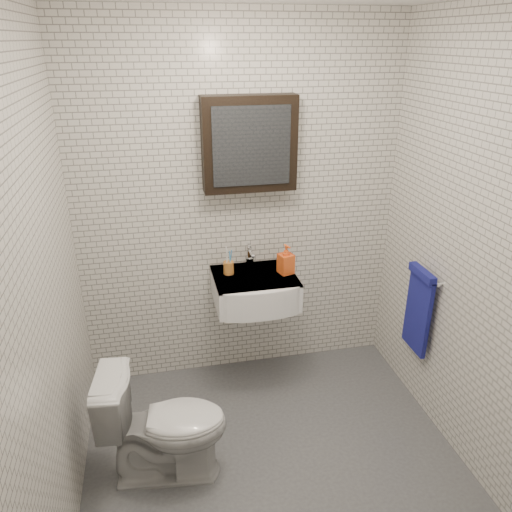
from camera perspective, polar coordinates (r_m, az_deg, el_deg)
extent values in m
cube|color=#474A4F|center=(3.23, 2.02, -22.07)|extent=(2.20, 2.00, 0.01)
cube|color=silver|center=(3.40, -1.80, 5.39)|extent=(2.20, 0.02, 2.50)
cube|color=silver|center=(1.69, 11.25, -15.96)|extent=(2.20, 0.02, 2.50)
cube|color=silver|center=(2.48, -23.07, -3.84)|extent=(0.02, 2.00, 2.50)
cube|color=silver|center=(2.95, 23.59, 0.40)|extent=(0.02, 2.00, 2.50)
cube|color=white|center=(3.40, -0.17, -3.75)|extent=(0.55, 0.45, 0.20)
cylinder|color=silver|center=(3.38, -0.24, -2.27)|extent=(0.31, 0.31, 0.02)
cylinder|color=silver|center=(3.38, -0.24, -2.15)|extent=(0.04, 0.04, 0.01)
cube|color=white|center=(3.36, -0.17, -2.31)|extent=(0.55, 0.45, 0.01)
cylinder|color=silver|center=(3.49, -0.74, -0.63)|extent=(0.06, 0.06, 0.06)
cylinder|color=silver|center=(3.47, -0.74, 0.27)|extent=(0.03, 0.03, 0.08)
cylinder|color=silver|center=(3.40, -0.54, 0.34)|extent=(0.02, 0.12, 0.02)
cube|color=silver|center=(3.47, -0.85, 1.30)|extent=(0.02, 0.09, 0.01)
cube|color=black|center=(3.23, -0.78, 12.67)|extent=(0.60, 0.14, 0.60)
cube|color=#3F444C|center=(3.16, -0.50, 12.41)|extent=(0.49, 0.01, 0.49)
cylinder|color=silver|center=(3.31, 18.83, -2.08)|extent=(0.02, 0.30, 0.02)
cylinder|color=silver|center=(3.42, 18.06, -1.14)|extent=(0.04, 0.02, 0.02)
cylinder|color=silver|center=(3.22, 20.26, -3.01)|extent=(0.04, 0.02, 0.02)
cube|color=navy|center=(3.42, 18.03, -6.19)|extent=(0.03, 0.26, 0.54)
cube|color=navy|center=(3.29, 18.49, -1.89)|extent=(0.05, 0.26, 0.05)
cylinder|color=#B56E2D|center=(3.37, -3.15, -1.35)|extent=(0.08, 0.08, 0.09)
cylinder|color=white|center=(3.34, -3.37, -0.54)|extent=(0.02, 0.03, 0.17)
cylinder|color=#408DCD|center=(3.34, -2.97, -0.63)|extent=(0.01, 0.02, 0.15)
cylinder|color=white|center=(3.35, -3.28, -0.32)|extent=(0.02, 0.03, 0.17)
cylinder|color=#408DCD|center=(3.36, -2.93, -0.45)|extent=(0.02, 0.04, 0.16)
imported|color=orange|center=(3.36, 3.44, -0.36)|extent=(0.12, 0.12, 0.20)
imported|color=silver|center=(2.96, -10.40, -18.38)|extent=(0.73, 0.47, 0.70)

